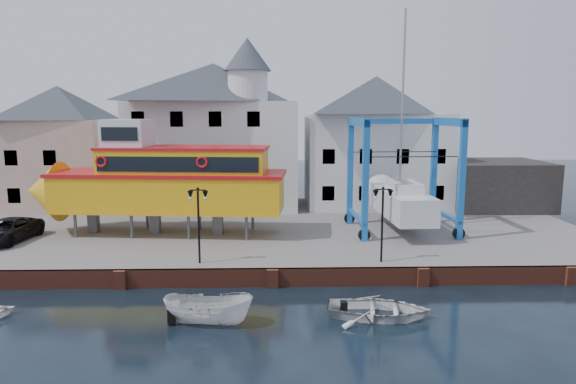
{
  "coord_description": "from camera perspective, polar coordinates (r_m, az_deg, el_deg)",
  "views": [
    {
      "loc": [
        0.11,
        -26.05,
        9.27
      ],
      "look_at": [
        1.0,
        7.0,
        4.0
      ],
      "focal_mm": 32.0,
      "sensor_mm": 36.0,
      "label": 1
    }
  ],
  "objects": [
    {
      "name": "tour_boat",
      "position": [
        35.56,
        -14.65,
        1.25
      ],
      "size": [
        17.96,
        5.8,
        7.69
      ],
      "rotation": [
        0.0,
        0.0,
        -0.09
      ],
      "color": "#59595E",
      "rests_on": "hardstanding"
    },
    {
      "name": "building_white_right",
      "position": [
        45.99,
        9.65,
        5.6
      ],
      "size": [
        12.0,
        8.0,
        11.2
      ],
      "color": "white",
      "rests_on": "hardstanding"
    },
    {
      "name": "lamp_post_left",
      "position": [
        28.03,
        -9.95,
        -1.56
      ],
      "size": [
        1.12,
        0.32,
        4.2
      ],
      "color": "black",
      "rests_on": "hardstanding"
    },
    {
      "name": "ground",
      "position": [
        27.65,
        -1.71,
        -10.53
      ],
      "size": [
        140.0,
        140.0,
        0.0
      ],
      "primitive_type": "plane",
      "color": "black",
      "rests_on": "ground"
    },
    {
      "name": "van",
      "position": [
        37.31,
        -28.72,
        -3.75
      ],
      "size": [
        2.94,
        5.42,
        1.44
      ],
      "primitive_type": "imported",
      "rotation": [
        0.0,
        0.0,
        -0.11
      ],
      "color": "black",
      "rests_on": "hardstanding"
    },
    {
      "name": "travel_lift",
      "position": [
        36.91,
        12.11,
        -0.16
      ],
      "size": [
        7.2,
        9.99,
        14.95
      ],
      "rotation": [
        0.0,
        0.0,
        0.04
      ],
      "color": "blue",
      "rests_on": "hardstanding"
    },
    {
      "name": "lamp_post_right",
      "position": [
        28.34,
        10.48,
        -1.45
      ],
      "size": [
        1.12,
        0.32,
        4.2
      ],
      "color": "black",
      "rests_on": "hardstanding"
    },
    {
      "name": "shed_dark",
      "position": [
        47.43,
        21.95,
        0.8
      ],
      "size": [
        8.0,
        7.0,
        4.0
      ],
      "primitive_type": "cube",
      "color": "black",
      "rests_on": "hardstanding"
    },
    {
      "name": "hardstanding",
      "position": [
        38.07,
        -1.67,
        -4.27
      ],
      "size": [
        44.0,
        22.0,
        1.0
      ],
      "primitive_type": "cube",
      "color": "#625E5D",
      "rests_on": "ground"
    },
    {
      "name": "motorboat_a",
      "position": [
        23.49,
        -8.83,
        -14.29
      ],
      "size": [
        4.18,
        2.04,
        1.55
      ],
      "primitive_type": "imported",
      "rotation": [
        0.0,
        0.0,
        1.44
      ],
      "color": "silver",
      "rests_on": "ground"
    },
    {
      "name": "motorboat_b",
      "position": [
        24.31,
        10.05,
        -13.5
      ],
      "size": [
        5.11,
        4.02,
        0.96
      ],
      "primitive_type": "imported",
      "rotation": [
        0.0,
        0.0,
        1.4
      ],
      "color": "silver",
      "rests_on": "ground"
    },
    {
      "name": "building_pink",
      "position": [
        47.73,
        -23.92,
        4.53
      ],
      "size": [
        8.0,
        7.0,
        10.3
      ],
      "color": "tan",
      "rests_on": "hardstanding"
    },
    {
      "name": "quay_wall",
      "position": [
        27.59,
        -1.71,
        -9.48
      ],
      "size": [
        44.0,
        0.47,
        1.0
      ],
      "color": "brown",
      "rests_on": "ground"
    },
    {
      "name": "building_white_main",
      "position": [
        44.76,
        -7.98,
        6.5
      ],
      "size": [
        14.0,
        8.3,
        14.0
      ],
      "color": "white",
      "rests_on": "hardstanding"
    }
  ]
}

